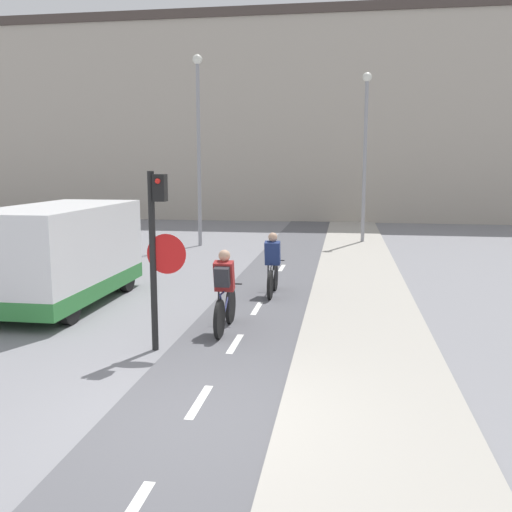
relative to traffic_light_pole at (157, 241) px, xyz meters
name	(u,v)px	position (x,y,z in m)	size (l,w,h in m)	color
ground_plane	(189,420)	(1.21, -2.54, -1.87)	(120.00, 120.00, 0.00)	gray
bike_lane	(189,419)	(1.21, -2.53, -1.86)	(2.14, 60.00, 0.02)	#56565B
sidewalk_strip	(376,431)	(3.48, -2.54, -1.85)	(2.40, 60.00, 0.05)	#A8A399
building_row_background	(315,119)	(1.21, 24.93, 3.85)	(60.00, 5.20, 11.43)	#B2A899
traffic_light_pole	(157,241)	(0.00, 0.00, 0.00)	(0.67, 0.25, 3.02)	black
street_lamp_far	(199,132)	(-2.49, 12.46, 2.47)	(0.36, 0.36, 7.16)	gray
street_lamp_sidewalk	(365,140)	(3.79, 14.29, 2.20)	(0.36, 0.36, 6.65)	gray
cyclist_near	(225,294)	(0.86, 1.24, -1.15)	(0.46, 1.74, 1.56)	black
cyclist_far	(273,268)	(1.37, 4.38, -1.20)	(0.46, 1.66, 1.53)	black
van	(61,256)	(-3.19, 2.76, -0.78)	(2.07, 4.64, 2.22)	white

